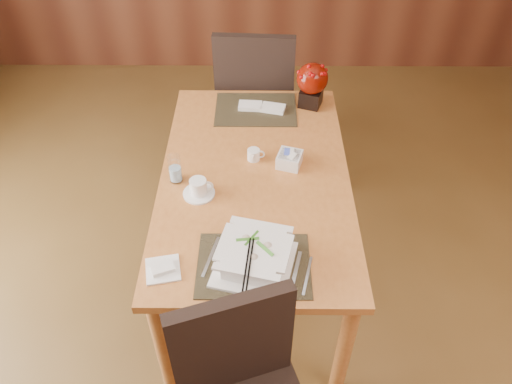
{
  "coord_description": "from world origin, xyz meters",
  "views": [
    {
      "loc": [
        0.02,
        -1.19,
        2.32
      ],
      "look_at": [
        0.01,
        0.35,
        0.87
      ],
      "focal_mm": 35.0,
      "sensor_mm": 36.0,
      "label": 1
    }
  ],
  "objects_px": {
    "water_glass": "(175,169)",
    "sugar_caddy": "(289,159)",
    "dining_table": "(255,189)",
    "creamer_jug": "(254,155)",
    "bread_plate": "(163,270)",
    "far_chair": "(256,95)",
    "coffee_cup": "(198,188)",
    "soup_setting": "(254,257)",
    "berry_decor": "(312,82)"
  },
  "relations": [
    {
      "from": "coffee_cup",
      "to": "sugar_caddy",
      "type": "height_order",
      "value": "coffee_cup"
    },
    {
      "from": "creamer_jug",
      "to": "far_chair",
      "type": "height_order",
      "value": "far_chair"
    },
    {
      "from": "berry_decor",
      "to": "bread_plate",
      "type": "relative_size",
      "value": 1.91
    },
    {
      "from": "coffee_cup",
      "to": "berry_decor",
      "type": "distance_m",
      "value": 0.94
    },
    {
      "from": "sugar_caddy",
      "to": "bread_plate",
      "type": "xyz_separation_m",
      "value": [
        -0.52,
        -0.65,
        -0.03
      ]
    },
    {
      "from": "sugar_caddy",
      "to": "berry_decor",
      "type": "relative_size",
      "value": 0.44
    },
    {
      "from": "soup_setting",
      "to": "water_glass",
      "type": "bearing_deg",
      "value": 139.53
    },
    {
      "from": "dining_table",
      "to": "bread_plate",
      "type": "distance_m",
      "value": 0.69
    },
    {
      "from": "dining_table",
      "to": "sugar_caddy",
      "type": "distance_m",
      "value": 0.22
    },
    {
      "from": "water_glass",
      "to": "dining_table",
      "type": "bearing_deg",
      "value": 6.46
    },
    {
      "from": "water_glass",
      "to": "far_chair",
      "type": "xyz_separation_m",
      "value": [
        0.37,
        0.99,
        -0.22
      ]
    },
    {
      "from": "creamer_jug",
      "to": "bread_plate",
      "type": "distance_m",
      "value": 0.78
    },
    {
      "from": "water_glass",
      "to": "far_chair",
      "type": "bearing_deg",
      "value": 69.7
    },
    {
      "from": "soup_setting",
      "to": "far_chair",
      "type": "xyz_separation_m",
      "value": [
        -0.01,
        1.5,
        -0.21
      ]
    },
    {
      "from": "sugar_caddy",
      "to": "far_chair",
      "type": "height_order",
      "value": "far_chair"
    },
    {
      "from": "sugar_caddy",
      "to": "dining_table",
      "type": "bearing_deg",
      "value": -156.01
    },
    {
      "from": "water_glass",
      "to": "berry_decor",
      "type": "bearing_deg",
      "value": 43.56
    },
    {
      "from": "creamer_jug",
      "to": "berry_decor",
      "type": "xyz_separation_m",
      "value": [
        0.31,
        0.49,
        0.12
      ]
    },
    {
      "from": "soup_setting",
      "to": "berry_decor",
      "type": "height_order",
      "value": "berry_decor"
    },
    {
      "from": "water_glass",
      "to": "sugar_caddy",
      "type": "distance_m",
      "value": 0.55
    },
    {
      "from": "sugar_caddy",
      "to": "bread_plate",
      "type": "height_order",
      "value": "sugar_caddy"
    },
    {
      "from": "soup_setting",
      "to": "coffee_cup",
      "type": "xyz_separation_m",
      "value": [
        -0.26,
        0.42,
        -0.02
      ]
    },
    {
      "from": "dining_table",
      "to": "water_glass",
      "type": "xyz_separation_m",
      "value": [
        -0.37,
        -0.04,
        0.17
      ]
    },
    {
      "from": "sugar_caddy",
      "to": "bread_plate",
      "type": "bearing_deg",
      "value": -128.87
    },
    {
      "from": "creamer_jug",
      "to": "sugar_caddy",
      "type": "relative_size",
      "value": 0.72
    },
    {
      "from": "soup_setting",
      "to": "water_glass",
      "type": "relative_size",
      "value": 2.53
    },
    {
      "from": "berry_decor",
      "to": "soup_setting",
      "type": "bearing_deg",
      "value": -104.78
    },
    {
      "from": "coffee_cup",
      "to": "creamer_jug",
      "type": "distance_m",
      "value": 0.35
    },
    {
      "from": "coffee_cup",
      "to": "creamer_jug",
      "type": "height_order",
      "value": "coffee_cup"
    },
    {
      "from": "dining_table",
      "to": "creamer_jug",
      "type": "height_order",
      "value": "creamer_jug"
    },
    {
      "from": "coffee_cup",
      "to": "sugar_caddy",
      "type": "bearing_deg",
      "value": 26.76
    },
    {
      "from": "water_glass",
      "to": "far_chair",
      "type": "relative_size",
      "value": 0.13
    },
    {
      "from": "soup_setting",
      "to": "creamer_jug",
      "type": "distance_m",
      "value": 0.67
    },
    {
      "from": "creamer_jug",
      "to": "bread_plate",
      "type": "bearing_deg",
      "value": -116.48
    },
    {
      "from": "water_glass",
      "to": "far_chair",
      "type": "height_order",
      "value": "far_chair"
    },
    {
      "from": "sugar_caddy",
      "to": "bread_plate",
      "type": "distance_m",
      "value": 0.84
    },
    {
      "from": "dining_table",
      "to": "sugar_caddy",
      "type": "relative_size",
      "value": 13.51
    },
    {
      "from": "sugar_caddy",
      "to": "creamer_jug",
      "type": "bearing_deg",
      "value": 166.7
    },
    {
      "from": "bread_plate",
      "to": "far_chair",
      "type": "relative_size",
      "value": 0.13
    },
    {
      "from": "soup_setting",
      "to": "creamer_jug",
      "type": "height_order",
      "value": "soup_setting"
    },
    {
      "from": "berry_decor",
      "to": "creamer_jug",
      "type": "bearing_deg",
      "value": -122.9
    },
    {
      "from": "coffee_cup",
      "to": "water_glass",
      "type": "height_order",
      "value": "water_glass"
    },
    {
      "from": "water_glass",
      "to": "berry_decor",
      "type": "height_order",
      "value": "berry_decor"
    },
    {
      "from": "bread_plate",
      "to": "coffee_cup",
      "type": "bearing_deg",
      "value": 76.83
    },
    {
      "from": "dining_table",
      "to": "soup_setting",
      "type": "bearing_deg",
      "value": -89.77
    },
    {
      "from": "dining_table",
      "to": "coffee_cup",
      "type": "relative_size",
      "value": 10.21
    },
    {
      "from": "creamer_jug",
      "to": "dining_table",
      "type": "bearing_deg",
      "value": -85.87
    },
    {
      "from": "coffee_cup",
      "to": "soup_setting",
      "type": "bearing_deg",
      "value": -58.27
    },
    {
      "from": "sugar_caddy",
      "to": "water_glass",
      "type": "bearing_deg",
      "value": -167.79
    },
    {
      "from": "coffee_cup",
      "to": "berry_decor",
      "type": "xyz_separation_m",
      "value": [
        0.56,
        0.74,
        0.11
      ]
    }
  ]
}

